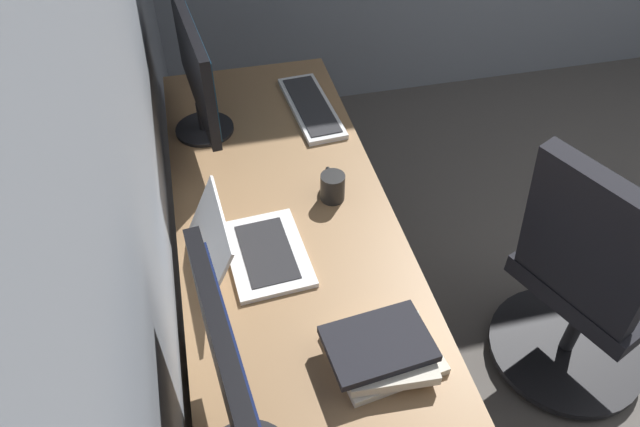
% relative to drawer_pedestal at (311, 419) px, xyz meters
% --- Properties ---
extents(wall_back, '(5.06, 0.10, 2.60)m').
position_rel_drawer_pedestal_xyz_m(wall_back, '(-0.11, 0.36, 0.95)').
color(wall_back, '#8C939E').
rests_on(wall_back, ground).
extents(desk, '(2.22, 0.64, 0.73)m').
position_rel_drawer_pedestal_xyz_m(desk, '(0.21, -0.03, 0.32)').
color(desk, '#936D47').
rests_on(desk, ground).
extents(drawer_pedestal, '(0.40, 0.51, 0.69)m').
position_rel_drawer_pedestal_xyz_m(drawer_pedestal, '(0.00, 0.00, 0.00)').
color(drawer_pedestal, '#936D47').
rests_on(drawer_pedestal, ground).
extents(monitor_primary, '(0.51, 0.20, 0.46)m').
position_rel_drawer_pedestal_xyz_m(monitor_primary, '(-0.26, 0.18, 0.64)').
color(monitor_primary, black).
rests_on(monitor_primary, desk).
extents(monitor_secondary, '(0.55, 0.20, 0.41)m').
position_rel_drawer_pedestal_xyz_m(monitor_secondary, '(0.93, 0.16, 0.62)').
color(monitor_secondary, black).
rests_on(monitor_secondary, desk).
extents(laptop_leftmost, '(0.32, 0.32, 0.20)m').
position_rel_drawer_pedestal_xyz_m(laptop_leftmost, '(0.30, 0.11, 0.43)').
color(laptop_leftmost, white).
rests_on(laptop_leftmost, desk).
extents(keyboard_main, '(0.43, 0.17, 0.02)m').
position_rel_drawer_pedestal_xyz_m(keyboard_main, '(0.97, -0.22, 0.39)').
color(keyboard_main, silver).
rests_on(keyboard_main, desk).
extents(book_stack_near, '(0.24, 0.28, 0.07)m').
position_rel_drawer_pedestal_xyz_m(book_stack_near, '(-0.08, -0.16, 0.42)').
color(book_stack_near, beige).
rests_on(book_stack_near, desk).
extents(coffee_mug, '(0.11, 0.07, 0.09)m').
position_rel_drawer_pedestal_xyz_m(coffee_mug, '(0.50, -0.18, 0.43)').
color(coffee_mug, black).
rests_on(coffee_mug, desk).
extents(office_chair, '(0.57, 0.61, 0.97)m').
position_rel_drawer_pedestal_xyz_m(office_chair, '(0.18, -0.95, 0.11)').
color(office_chair, black).
rests_on(office_chair, ground).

